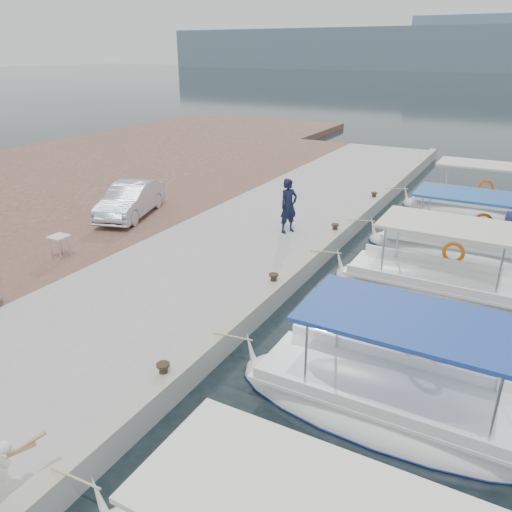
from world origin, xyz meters
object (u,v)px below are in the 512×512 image
Objects in this scene: fishing_caique_e at (473,211)px; fishing_caique_d at (470,251)px; parked_car at (130,200)px; fishing_caique_c at (433,290)px; fishing_caique_b at (389,408)px; fisherman at (289,206)px.

fishing_caique_d is at bearing -84.25° from fishing_caique_e.
fishing_caique_c is at bearing -19.21° from parked_car.
fishing_caique_b is at bearing -89.25° from fishing_caique_e.
fishing_caique_b is 9.55m from fisherman.
fishing_caique_b is at bearing -115.40° from fisherman.
parked_car is at bearing 128.31° from fisherman.
fishing_caique_c is at bearing -99.22° from fishing_caique_d.
fisherman reaches higher than parked_car.
fishing_caique_e is at bearing 18.53° from parked_car.
parked_car is (-12.50, -3.29, 0.97)m from fishing_caique_d.
fisherman is (-5.53, 1.65, 1.37)m from fishing_caique_c.
fishing_caique_c is 3.70m from fishing_caique_d.
fishing_caique_c reaches higher than parked_car.
fishing_caique_c and fishing_caique_d have the same top height.
fishing_caique_c is 3.06× the size of fisherman.
fishing_caique_b is 5.85m from fishing_caique_c.
parked_car is at bearing -165.25° from fishing_caique_d.
fisherman is at bearing -127.01° from fishing_caique_e.
fisherman is at bearing 163.41° from fishing_caique_c.
fisherman is (-6.12, -2.01, 1.30)m from fishing_caique_d.
fishing_caique_b is 9.50m from fishing_caique_d.
fishing_caique_b and fishing_caique_c have the same top height.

